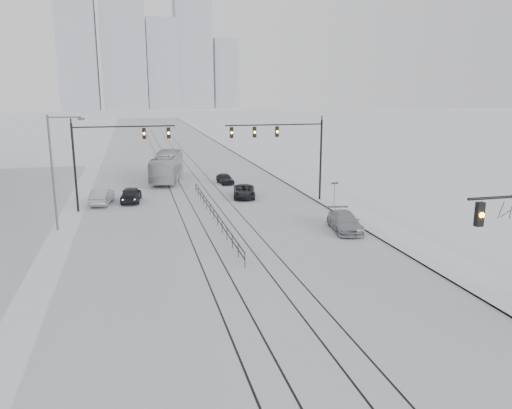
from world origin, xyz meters
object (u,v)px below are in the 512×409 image
at_px(sedan_sb_inner, 131,194).
at_px(sedan_nb_far, 225,179).
at_px(sedan_nb_right, 345,222).
at_px(box_truck, 167,167).
at_px(sedan_nb_front, 244,191).
at_px(sedan_sb_outer, 102,196).

bearing_deg(sedan_sb_inner, sedan_nb_far, -139.75).
xyz_separation_m(sedan_nb_right, sedan_nb_far, (-5.44, 22.03, -0.12)).
xyz_separation_m(sedan_sb_inner, box_truck, (4.39, 11.49, 0.90)).
bearing_deg(sedan_nb_right, sedan_sb_inner, 146.69).
distance_m(sedan_nb_right, box_truck, 28.74).
relative_size(sedan_sb_inner, sedan_nb_front, 0.97).
distance_m(sedan_nb_far, box_truck, 7.69).
bearing_deg(sedan_nb_front, sedan_nb_right, -58.64).
relative_size(sedan_nb_front, sedan_nb_right, 0.92).
height_order(sedan_sb_inner, sedan_nb_front, sedan_sb_inner).
bearing_deg(sedan_sb_inner, sedan_nb_front, -177.68).
bearing_deg(sedan_sb_inner, sedan_nb_right, 143.84).
relative_size(sedan_nb_right, box_truck, 0.42).
distance_m(sedan_sb_outer, box_truck, 13.86).
distance_m(sedan_nb_front, sedan_nb_far, 8.08).
distance_m(sedan_nb_front, box_truck, 14.06).
height_order(sedan_sb_inner, sedan_nb_right, sedan_sb_inner).
bearing_deg(sedan_sb_outer, sedan_nb_front, -173.28).
bearing_deg(sedan_nb_right, box_truck, 123.17).
relative_size(sedan_sb_inner, sedan_sb_outer, 0.97).
bearing_deg(sedan_nb_right, sedan_nb_far, 112.70).
bearing_deg(sedan_nb_far, sedan_nb_right, -82.95).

